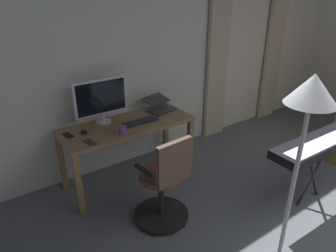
% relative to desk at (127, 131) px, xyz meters
% --- Properties ---
extents(back_room_partition, '(5.89, 0.10, 2.82)m').
position_rel_desk_xyz_m(back_room_partition, '(-1.27, -0.46, 0.77)').
color(back_room_partition, silver).
rests_on(back_room_partition, ground).
extents(curtain_left_panel, '(0.36, 0.06, 2.35)m').
position_rel_desk_xyz_m(curtain_left_panel, '(-2.97, -0.35, 0.53)').
color(curtain_left_panel, '#B7B39C').
rests_on(curtain_left_panel, ground).
extents(curtain_right_panel, '(0.37, 0.06, 2.35)m').
position_rel_desk_xyz_m(curtain_right_panel, '(-1.70, -0.35, 0.53)').
color(curtain_right_panel, '#B7B39C').
rests_on(curtain_right_panel, ground).
extents(desk, '(1.52, 0.62, 0.75)m').
position_rel_desk_xyz_m(desk, '(0.00, 0.00, 0.00)').
color(desk, olive).
rests_on(desk, ground).
extents(office_chair, '(0.56, 0.56, 0.96)m').
position_rel_desk_xyz_m(office_chair, '(0.08, 0.86, -0.20)').
color(office_chair, black).
rests_on(office_chair, ground).
extents(computer_monitor, '(0.62, 0.18, 0.51)m').
position_rel_desk_xyz_m(computer_monitor, '(0.20, -0.19, 0.39)').
color(computer_monitor, silver).
rests_on(computer_monitor, desk).
extents(computer_keyboard, '(0.42, 0.12, 0.02)m').
position_rel_desk_xyz_m(computer_keyboard, '(-0.14, 0.07, 0.11)').
color(computer_keyboard, '#232328').
rests_on(computer_keyboard, desk).
extents(laptop, '(0.39, 0.38, 0.16)m').
position_rel_desk_xyz_m(laptop, '(-0.54, -0.12, 0.15)').
color(laptop, '#333338').
rests_on(laptop, desk).
extents(computer_mouse, '(0.06, 0.10, 0.04)m').
position_rel_desk_xyz_m(computer_mouse, '(0.50, -0.03, 0.12)').
color(computer_mouse, black).
rests_on(computer_mouse, desk).
extents(cell_phone_face_up, '(0.09, 0.15, 0.01)m').
position_rel_desk_xyz_m(cell_phone_face_up, '(0.65, -0.08, 0.10)').
color(cell_phone_face_up, black).
rests_on(cell_phone_face_up, desk).
extents(cell_phone_by_monitor, '(0.09, 0.15, 0.01)m').
position_rel_desk_xyz_m(cell_phone_by_monitor, '(0.53, 0.21, 0.10)').
color(cell_phone_by_monitor, '#333338').
rests_on(cell_phone_by_monitor, desk).
extents(mug_tea, '(0.12, 0.08, 0.09)m').
position_rel_desk_xyz_m(mug_tea, '(0.17, 0.22, 0.14)').
color(mug_tea, purple).
rests_on(mug_tea, desk).
extents(piano_keyboard, '(1.24, 0.35, 0.77)m').
position_rel_desk_xyz_m(piano_keyboard, '(-1.41, 1.51, 0.05)').
color(piano_keyboard, black).
rests_on(piano_keyboard, ground).
extents(floor_lamp, '(0.31, 0.31, 1.73)m').
position_rel_desk_xyz_m(floor_lamp, '(-0.22, 1.97, 0.79)').
color(floor_lamp, black).
rests_on(floor_lamp, ground).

